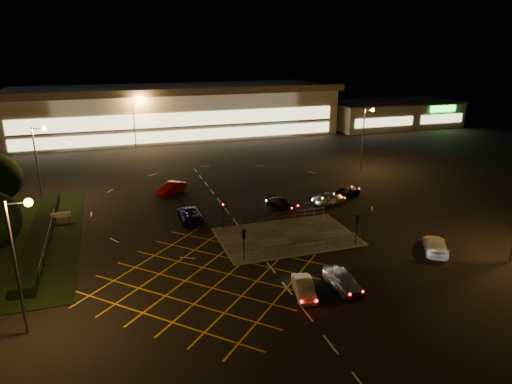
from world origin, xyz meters
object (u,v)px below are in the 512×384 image
object	(u,v)px
car_near_silver	(343,280)
car_queue_white	(304,288)
signal_ne	(322,199)
car_circ_red	(171,188)
car_far_dkgrey	(282,203)
car_east_grey	(347,191)
car_left_blue	(191,216)
car_right_silver	(329,198)
car_approach_white	(436,245)
signal_se	(357,223)
signal_nw	(223,210)
signal_sw	(244,238)

from	to	relation	value
car_near_silver	car_queue_white	distance (m)	3.57
signal_ne	car_circ_red	world-z (taller)	signal_ne
signal_ne	car_far_dkgrey	distance (m)	5.94
car_circ_red	car_east_grey	size ratio (longest dim) A/B	1.07
car_far_dkgrey	car_east_grey	bearing A→B (deg)	-18.61
car_left_blue	car_right_silver	bearing A→B (deg)	0.82
car_approach_white	signal_se	bearing A→B (deg)	1.71
car_near_silver	car_left_blue	size ratio (longest dim) A/B	0.86
car_near_silver	car_queue_white	xyz separation A→B (m)	(-3.57, -0.01, -0.10)
signal_se	car_east_grey	distance (m)	16.23
signal_ne	car_right_silver	xyz separation A→B (m)	(3.21, 4.41, -1.61)
signal_nw	car_far_dkgrey	world-z (taller)	signal_nw
signal_se	car_left_blue	bearing A→B (deg)	-37.98
car_left_blue	car_far_dkgrey	world-z (taller)	car_left_blue
signal_nw	car_east_grey	world-z (taller)	signal_nw
car_queue_white	car_circ_red	world-z (taller)	car_circ_red
signal_se	car_approach_white	world-z (taller)	signal_se
signal_ne	car_left_blue	world-z (taller)	signal_ne
car_right_silver	car_east_grey	size ratio (longest dim) A/B	0.99
signal_sw	signal_nw	bearing A→B (deg)	-90.00
signal_sw	signal_se	xyz separation A→B (m)	(12.00, 0.00, 0.00)
signal_se	car_approach_white	xyz separation A→B (m)	(6.62, -4.02, -1.61)
signal_se	car_circ_red	size ratio (longest dim) A/B	0.66
signal_se	signal_nw	world-z (taller)	same
signal_se	car_near_silver	bearing A→B (deg)	53.30
signal_sw	signal_ne	world-z (taller)	same
signal_nw	car_approach_white	bearing A→B (deg)	-32.82
car_east_grey	car_approach_white	distance (m)	18.55
car_queue_white	car_circ_red	bearing A→B (deg)	114.89
signal_sw	car_right_silver	bearing A→B (deg)	-140.83
signal_se	car_left_blue	xyz separation A→B (m)	(-14.90, 11.63, -1.63)
signal_ne	car_circ_red	size ratio (longest dim) A/B	0.66
signal_nw	car_near_silver	distance (m)	16.79
signal_sw	signal_ne	size ratio (longest dim) A/B	1.00
signal_ne	car_near_silver	xyz separation A→B (m)	(-5.54, -15.42, -1.59)
signal_se	signal_nw	distance (m)	14.41
car_near_silver	car_far_dkgrey	world-z (taller)	car_near_silver
car_circ_red	signal_se	bearing A→B (deg)	-7.54
car_near_silver	car_approach_white	bearing A→B (deg)	13.38
signal_sw	car_far_dkgrey	size ratio (longest dim) A/B	0.73
car_circ_red	car_east_grey	distance (m)	24.10
signal_sw	car_approach_white	distance (m)	19.11
signal_nw	car_approach_white	distance (m)	22.21
car_queue_white	signal_sw	bearing A→B (deg)	124.20
signal_se	signal_nw	bearing A→B (deg)	-33.65
signal_nw	car_left_blue	size ratio (longest dim) A/B	0.59
car_far_dkgrey	car_east_grey	xyz separation A→B (m)	(10.20, 1.81, -0.00)
car_approach_white	car_right_silver	bearing A→B (deg)	-45.29
signal_nw	car_circ_red	size ratio (longest dim) A/B	0.66
signal_sw	car_queue_white	xyz separation A→B (m)	(2.89, -7.44, -1.69)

